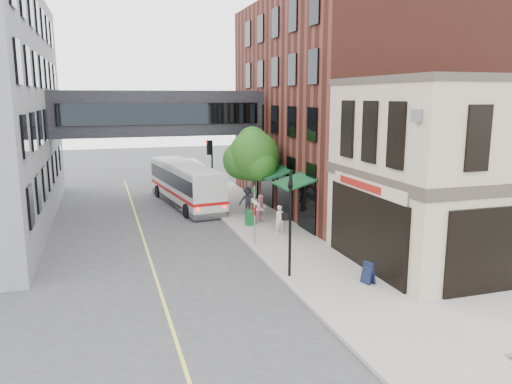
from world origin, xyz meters
TOP-DOWN VIEW (x-y plane):
  - ground at (0.00, 0.00)m, footprint 120.00×120.00m
  - sidewalk_main at (2.00, 14.00)m, footprint 4.00×60.00m
  - corner_building at (8.97, 2.00)m, footprint 10.19×8.12m
  - brick_building at (9.98, 15.00)m, footprint 13.76×18.00m
  - skyway_bridge at (-3.00, 18.00)m, footprint 14.00×3.18m
  - traffic_signal_near at (0.37, 2.00)m, footprint 0.44×0.22m
  - traffic_signal_far at (0.26, 17.00)m, footprint 0.53×0.28m
  - street_sign_pole at (0.39, 7.00)m, footprint 0.08×0.75m
  - street_tree at (2.19, 13.22)m, footprint 3.80×3.20m
  - lane_marking at (-5.00, 10.00)m, footprint 0.12×40.00m
  - bus at (-1.33, 18.03)m, footprint 3.77×10.82m
  - pedestrian_a at (2.30, 8.39)m, footprint 0.59×0.40m
  - pedestrian_b at (2.09, 11.10)m, footprint 1.03×0.96m
  - pedestrian_c at (1.91, 13.35)m, footprint 1.29×1.03m
  - newspaper_box at (1.21, 10.57)m, footprint 0.52×0.48m
  - sandwich_board at (3.14, 0.24)m, footprint 0.44×0.57m

SIDE VIEW (x-z plane):
  - ground at x=0.00m, z-range 0.00..0.00m
  - lane_marking at x=-5.00m, z-range 0.00..0.01m
  - sidewalk_main at x=2.00m, z-range 0.00..0.15m
  - newspaper_box at x=1.21m, z-range 0.15..1.05m
  - sandwich_board at x=3.14m, z-range 0.15..1.05m
  - pedestrian_a at x=2.30m, z-range 0.15..1.72m
  - pedestrian_b at x=2.09m, z-range 0.15..1.83m
  - pedestrian_c at x=1.91m, z-range 0.15..1.90m
  - bus at x=-1.33m, z-range 0.17..3.02m
  - street_sign_pole at x=0.39m, z-range 0.43..3.43m
  - traffic_signal_near at x=0.37m, z-range 0.68..5.28m
  - traffic_signal_far at x=0.26m, z-range 1.09..5.59m
  - street_tree at x=2.19m, z-range 1.11..6.71m
  - corner_building at x=8.97m, z-range -0.01..8.44m
  - skyway_bridge at x=-3.00m, z-range 5.00..8.00m
  - brick_building at x=9.98m, z-range -0.01..13.99m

